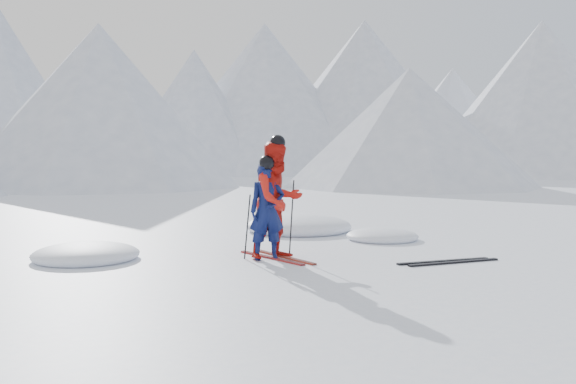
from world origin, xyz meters
name	(u,v)px	position (x,y,z in m)	size (l,w,h in m)	color
ground	(392,253)	(0.00, 0.00, 0.00)	(160.00, 160.00, 0.00)	white
mountain_range	(230,88)	(5.71, 35.31, 6.72)	(106.15, 62.94, 15.53)	#B2BCD1
skier_blue	(267,211)	(-2.30, 0.12, 0.82)	(0.60, 0.39, 1.63)	#0B1447
skier_red	(278,200)	(-2.09, 0.17, 0.99)	(0.96, 0.75, 1.98)	red
pole_blue_left	(247,227)	(-2.60, 0.27, 0.54)	(0.02, 0.02, 1.09)	black
pole_blue_right	(277,225)	(-2.05, 0.37, 0.54)	(0.02, 0.02, 1.09)	black
pole_red_left	(257,219)	(-2.39, 0.42, 0.66)	(0.02, 0.02, 1.32)	black
pole_red_right	(292,218)	(-1.79, 0.32, 0.66)	(0.02, 0.02, 1.32)	black
ski_worn_left	(271,258)	(-2.21, 0.17, 0.01)	(0.09, 1.70, 0.03)	black
ski_worn_right	(285,257)	(-1.97, 0.17, 0.01)	(0.09, 1.70, 0.03)	black
ski_loose_a	(443,261)	(0.35, -1.06, 0.01)	(0.09, 1.70, 0.03)	black
ski_loose_b	(454,262)	(0.45, -1.21, 0.01)	(0.09, 1.70, 0.03)	black
snow_lumps	(270,238)	(-1.45, 2.64, 0.00)	(7.43, 4.47, 0.53)	white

